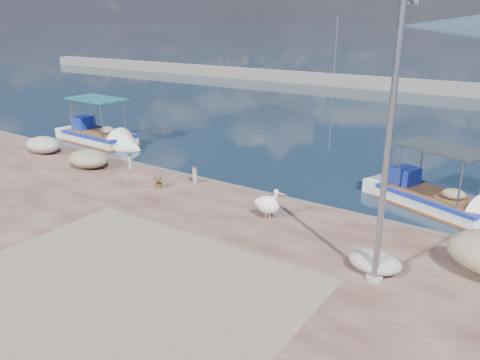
% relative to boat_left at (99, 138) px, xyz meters
% --- Properties ---
extents(ground, '(1400.00, 1400.00, 0.00)m').
position_rel_boat_left_xyz_m(ground, '(13.05, -7.97, -0.24)').
color(ground, '#162635').
rests_on(ground, ground).
extents(quay_patch, '(9.00, 7.00, 0.01)m').
position_rel_boat_left_xyz_m(quay_patch, '(14.05, -10.97, 0.26)').
color(quay_patch, gray).
rests_on(quay_patch, quay).
extents(breakwater, '(120.00, 2.20, 7.50)m').
position_rel_boat_left_xyz_m(breakwater, '(13.05, 32.03, 0.36)').
color(breakwater, gray).
rests_on(breakwater, ground).
extents(boat_left, '(6.52, 2.42, 3.09)m').
position_rel_boat_left_xyz_m(boat_left, '(0.00, 0.00, 0.00)').
color(boat_left, white).
rests_on(boat_left, ground).
extents(boat_right, '(6.19, 3.90, 2.83)m').
position_rel_boat_left_xyz_m(boat_right, '(19.02, 0.53, -0.02)').
color(boat_right, white).
rests_on(boat_right, ground).
extents(pelican, '(1.16, 0.60, 1.12)m').
position_rel_boat_left_xyz_m(pelican, '(14.83, -5.07, 0.78)').
color(pelican, tan).
rests_on(pelican, quay).
extents(lamp_post, '(0.44, 0.96, 7.00)m').
position_rel_boat_left_xyz_m(lamp_post, '(19.20, -6.91, 3.56)').
color(lamp_post, gray).
rests_on(lamp_post, quay).
extents(bollard_near, '(0.25, 0.25, 0.76)m').
position_rel_boat_left_xyz_m(bollard_near, '(10.41, -3.63, 0.67)').
color(bollard_near, gray).
rests_on(bollard_near, quay).
extents(bollard_far, '(0.23, 0.23, 0.70)m').
position_rel_boat_left_xyz_m(bollard_far, '(6.72, -3.77, 0.64)').
color(bollard_far, gray).
rests_on(bollard_far, quay).
extents(potted_plant, '(0.50, 0.45, 0.52)m').
position_rel_boat_left_xyz_m(potted_plant, '(9.58, -4.88, 0.52)').
color(potted_plant, '#33722D').
rests_on(potted_plant, quay).
extents(net_pile_d, '(1.43, 1.07, 0.54)m').
position_rel_boat_left_xyz_m(net_pile_d, '(19.04, -6.46, 0.53)').
color(net_pile_d, '#B4B1A7').
rests_on(net_pile_d, quay).
extents(net_pile_a, '(2.00, 1.45, 0.82)m').
position_rel_boat_left_xyz_m(net_pile_a, '(0.95, -4.31, 0.67)').
color(net_pile_a, '#B4B1A7').
rests_on(net_pile_a, quay).
extents(net_pile_b, '(2.02, 1.57, 0.79)m').
position_rel_boat_left_xyz_m(net_pile_b, '(4.91, -4.61, 0.65)').
color(net_pile_b, '#B7AF88').
rests_on(net_pile_b, quay).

